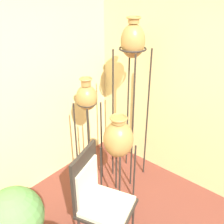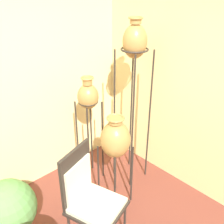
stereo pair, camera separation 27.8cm
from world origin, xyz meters
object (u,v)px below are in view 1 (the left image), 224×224
Objects in this scene: vase_stand_short at (118,140)px; chair at (98,196)px; vase_stand_tall at (133,49)px; vase_stand_medium at (87,101)px; potted_plant at (15,220)px.

chair is at bearing -159.60° from vase_stand_short.
vase_stand_tall is at bearing 4.50° from chair.
vase_stand_tall is at bearing 22.47° from vase_stand_short.
chair is at bearing -129.89° from vase_stand_medium.
vase_stand_short is 0.63m from chair.
vase_stand_tall is 2.04m from potted_plant.
chair is (-0.60, -0.72, -0.54)m from vase_stand_medium.
vase_stand_tall reaches higher than chair.
vase_stand_medium is 1.08m from chair.
vase_stand_medium is at bearing 139.79° from vase_stand_tall.
vase_stand_medium is at bearing 82.65° from vase_stand_short.
potted_plant is (-1.18, -0.22, -0.71)m from vase_stand_medium.
potted_plant is (-1.11, 0.30, -0.44)m from vase_stand_short.
vase_stand_medium is 1.34× the size of chair.
vase_stand_short is 1.07× the size of chair.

